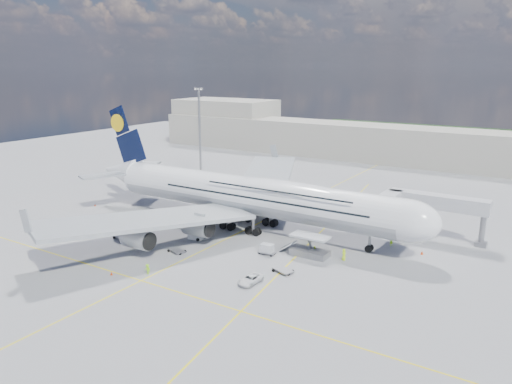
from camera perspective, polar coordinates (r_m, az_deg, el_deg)
The scene contains 31 objects.
ground at distance 92.49m, azimuth -4.19°, elevation -5.75°, with size 300.00×300.00×0.00m, color gray.
taxi_line_main at distance 92.49m, azimuth -4.19°, elevation -5.75°, with size 0.25×220.00×0.01m, color yellow.
taxi_line_cross at distance 78.52m, azimuth -12.99°, elevation -9.84°, with size 120.00×0.25×0.01m, color yellow.
taxi_line_diag at distance 93.76m, azimuth 6.43°, elevation -5.52°, with size 0.25×100.00×0.01m, color yellow.
airliner at distance 98.16m, azimuth -0.68°, elevation -0.33°, with size 77.26×79.15×23.71m.
jet_bridge at distance 96.53m, azimuth 17.90°, elevation -1.29°, with size 18.80×12.10×8.50m.
cargo_loader at distance 86.17m, azimuth 6.06°, elevation -6.43°, with size 8.53×3.20×3.67m.
light_mast at distance 148.16m, azimuth -6.45°, elevation 7.03°, with size 3.00×0.70×25.50m.
terminal at distance 174.59m, azimuth 14.66°, elevation 5.36°, with size 180.00×16.00×12.00m, color #B2AD9E.
hangar at distance 210.20m, azimuth -3.45°, elevation 8.05°, with size 40.00×22.00×18.00m, color #B2AD9E.
dolly_row_a at distance 99.07m, azimuth -12.97°, elevation -4.48°, with size 3.49×2.17×0.48m.
dolly_row_b at distance 105.80m, azimuth -13.18°, elevation -2.95°, with size 3.25×2.50×1.83m.
dolly_row_c at distance 88.41m, azimuth -9.04°, elevation -6.60°, with size 3.69×2.82×0.48m.
dolly_back at distance 96.91m, azimuth -15.14°, elevation -4.57°, with size 3.68×2.62×2.10m.
dolly_nose_far at distance 79.40m, azimuth 3.10°, elevation -8.90°, with size 3.81×2.86×0.50m.
dolly_nose_near at distance 86.32m, azimuth 1.26°, elevation -6.50°, with size 2.99×1.71×1.84m.
baggage_tug at distance 94.09m, azimuth -6.94°, elevation -4.98°, with size 2.86×1.68×1.68m.
catering_truck_inner at distance 115.87m, azimuth -1.05°, elevation -0.71°, with size 6.21×3.27×3.52m.
catering_truck_outer at distance 138.87m, azimuth 2.36°, elevation 1.86°, with size 6.84×3.48×3.90m.
service_van at distance 75.42m, azimuth -0.64°, elevation -9.96°, with size 2.11×4.59×1.27m, color white.
crew_nose at distance 93.50m, azimuth 15.22°, elevation -5.46°, with size 0.62×0.41×1.70m, color #AFFF1A.
crew_loader at distance 86.78m, azimuth 6.71°, elevation -6.64°, with size 0.75×0.58×1.54m, color #DDFF1A.
crew_wing at distance 96.70m, azimuth -13.81°, elevation -4.62°, with size 1.15×0.48×1.96m, color #B6E317.
crew_van at distance 84.99m, azimuth 10.00°, elevation -7.06°, with size 0.98×0.64×2.00m, color #CDFF1A.
crew_tug at distance 80.26m, azimuth -12.30°, elevation -8.61°, with size 1.08×0.62×1.66m, color #A4FF1A.
cone_nose at distance 91.03m, azimuth 18.44°, elevation -6.60°, with size 0.50×0.50×0.64m.
cone_wing_left_inner at distance 109.21m, azimuth 2.15°, elevation -2.42°, with size 0.45×0.45×0.57m.
cone_wing_left_outer at distance 133.93m, azimuth 0.85°, elevation 0.71°, with size 0.39×0.39×0.49m.
cone_wing_right_inner at distance 95.21m, azimuth -13.96°, elevation -5.36°, with size 0.49×0.49×0.63m.
cone_wing_right_outer at distance 81.56m, azimuth -16.20°, elevation -8.92°, with size 0.43×0.43×0.54m.
cone_tail at distance 121.26m, azimuth -17.91°, elevation -1.43°, with size 0.40×0.40×0.51m.
Camera 1 is at (51.95, -69.72, 31.55)m, focal length 35.00 mm.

